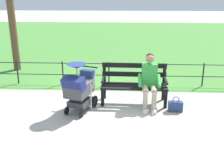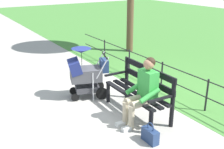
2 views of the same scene
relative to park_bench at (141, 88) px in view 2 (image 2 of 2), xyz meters
name	(u,v)px [view 2 (image 2 of 2)]	position (x,y,z in m)	size (l,w,h in m)	color
ground_plane	(117,101)	(0.69, 0.12, -0.53)	(60.00, 60.00, 0.00)	#ADA89E
park_bench	(141,88)	(0.00, 0.00, 0.00)	(1.61, 0.64, 0.96)	black
person_on_bench	(143,90)	(-0.35, 0.22, 0.15)	(0.54, 0.74, 1.28)	tan
stroller	(85,72)	(1.26, 0.58, 0.07)	(0.74, 0.99, 1.15)	black
handbag	(150,135)	(-0.95, 0.51, -0.40)	(0.32, 0.14, 0.37)	navy
park_fence	(170,76)	(0.41, -1.18, -0.10)	(8.17, 0.04, 0.70)	black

